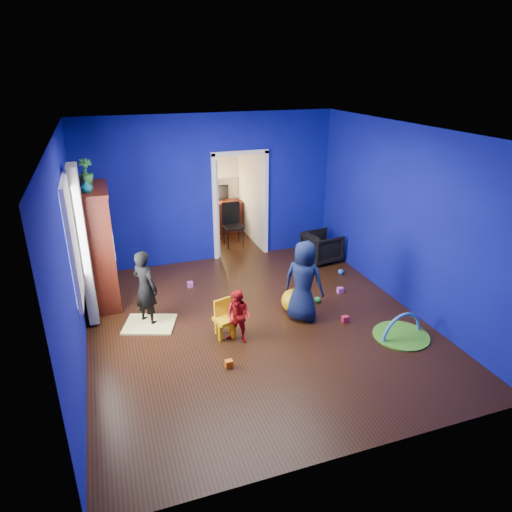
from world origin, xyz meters
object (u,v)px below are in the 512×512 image
object	(u,v)px
tv_armoire	(96,247)
kid_chair	(225,321)
child_black	(145,288)
folding_chair	(233,226)
study_desk	(222,217)
vase	(86,186)
play_mat	(401,335)
crt_tv	(98,244)
hopper_ball	(293,301)
armchair	(322,247)
toddler_red	(239,317)
child_navy	(304,281)

from	to	relation	value
tv_armoire	kid_chair	distance (m)	2.51
child_black	folding_chair	world-z (taller)	child_black
study_desk	vase	bearing A→B (deg)	-133.20
study_desk	folding_chair	xyz separation A→B (m)	(0.00, -0.96, 0.09)
child_black	folding_chair	bearing A→B (deg)	-77.45
play_mat	crt_tv	bearing A→B (deg)	147.60
crt_tv	kid_chair	bearing A→B (deg)	-46.65
hopper_ball	crt_tv	bearing A→B (deg)	154.24
vase	crt_tv	xyz separation A→B (m)	(0.04, 0.30, -1.03)
armchair	tv_armoire	bearing A→B (deg)	86.36
toddler_red	hopper_ball	xyz separation A→B (m)	(1.08, 0.54, -0.21)
armchair	play_mat	bearing A→B (deg)	168.70
kid_chair	play_mat	size ratio (longest dim) A/B	0.61
child_navy	vase	distance (m)	3.53
kid_chair	crt_tv	bearing A→B (deg)	116.18
hopper_ball	kid_chair	world-z (taller)	kid_chair
kid_chair	toddler_red	bearing A→B (deg)	-70.30
armchair	crt_tv	xyz separation A→B (m)	(-4.24, -0.34, 0.72)
study_desk	kid_chair	bearing A→B (deg)	-104.55
tv_armoire	child_black	bearing A→B (deg)	-56.23
hopper_ball	study_desk	distance (m)	4.09
crt_tv	child_navy	bearing A→B (deg)	-29.25
tv_armoire	kid_chair	size ratio (longest dim) A/B	3.92
armchair	play_mat	xyz separation A→B (m)	(-0.16, -2.93, -0.29)
child_black	tv_armoire	distance (m)	1.22
tv_armoire	play_mat	bearing A→B (deg)	-32.15
study_desk	folding_chair	world-z (taller)	folding_chair
vase	folding_chair	xyz separation A→B (m)	(2.82, 2.04, -1.59)
child_navy	folding_chair	world-z (taller)	child_navy
study_desk	folding_chair	bearing A→B (deg)	-90.00
armchair	tv_armoire	size ratio (longest dim) A/B	0.34
toddler_red	crt_tv	bearing A→B (deg)	172.21
child_navy	play_mat	bearing A→B (deg)	-173.87
armchair	kid_chair	bearing A→B (deg)	120.22
child_black	crt_tv	distance (m)	1.22
study_desk	folding_chair	size ratio (longest dim) A/B	0.96
folding_chair	child_black	bearing A→B (deg)	-128.76
child_black	kid_chair	world-z (taller)	child_black
tv_armoire	vase	bearing A→B (deg)	-90.00
child_black	toddler_red	distance (m)	1.53
play_mat	folding_chair	world-z (taller)	folding_chair
hopper_ball	study_desk	size ratio (longest dim) A/B	0.44
hopper_ball	folding_chair	world-z (taller)	folding_chair
hopper_ball	play_mat	world-z (taller)	hopper_ball
child_navy	kid_chair	xyz separation A→B (m)	(-1.28, -0.09, -0.39)
armchair	vase	distance (m)	4.67
folding_chair	study_desk	bearing A→B (deg)	90.00
tv_armoire	crt_tv	xyz separation A→B (m)	(0.04, 0.00, 0.04)
armchair	kid_chair	size ratio (longest dim) A/B	1.32
toddler_red	armchair	bearing A→B (deg)	82.21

